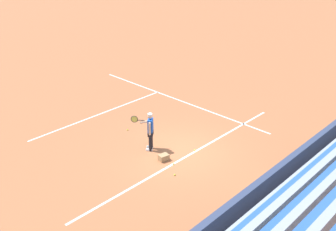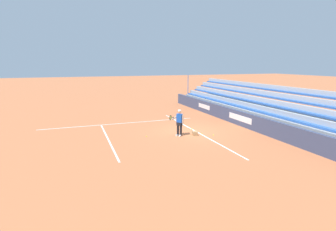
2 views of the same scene
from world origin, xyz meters
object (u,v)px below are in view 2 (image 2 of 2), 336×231
at_px(tennis_player, 179,122).
at_px(tennis_ball_stray_back, 147,136).
at_px(tennis_ball_midcourt, 213,135).
at_px(tennis_ball_far_left, 191,129).
at_px(tennis_ball_far_right, 202,134).
at_px(ball_box_cardboard, 195,133).

xyz_separation_m(tennis_player, tennis_ball_stray_back, (0.48, 2.07, -0.86)).
bearing_deg(tennis_ball_midcourt, tennis_player, 71.01).
xyz_separation_m(tennis_ball_far_left, tennis_ball_far_right, (-1.44, -0.09, 0.00)).
height_order(tennis_ball_midcourt, tennis_ball_far_left, same).
bearing_deg(tennis_ball_midcourt, tennis_ball_far_left, 18.54).
distance_m(tennis_player, tennis_ball_midcourt, 2.41).
bearing_deg(tennis_player, tennis_ball_stray_back, 76.82).
bearing_deg(tennis_ball_far_right, tennis_player, 82.59).
distance_m(tennis_player, tennis_ball_far_right, 1.80).
bearing_deg(tennis_ball_far_left, tennis_ball_stray_back, 101.95).
xyz_separation_m(tennis_player, tennis_ball_far_left, (1.23, -1.47, -0.86)).
relative_size(tennis_ball_far_left, tennis_ball_far_right, 1.00).
bearing_deg(tennis_player, tennis_ball_far_right, -97.41).
bearing_deg(tennis_ball_midcourt, tennis_ball_stray_back, 73.83).
bearing_deg(ball_box_cardboard, tennis_ball_far_right, -87.57).
xyz_separation_m(ball_box_cardboard, tennis_ball_far_left, (1.46, -0.44, -0.10)).
height_order(ball_box_cardboard, tennis_ball_far_left, ball_box_cardboard).
distance_m(tennis_ball_midcourt, tennis_ball_far_left, 2.08).
height_order(tennis_ball_far_left, tennis_ball_far_right, same).
bearing_deg(tennis_ball_far_right, tennis_ball_stray_back, 79.28).
xyz_separation_m(tennis_ball_midcourt, tennis_ball_far_left, (1.97, 0.66, 0.00)).
distance_m(tennis_player, ball_box_cardboard, 1.31).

